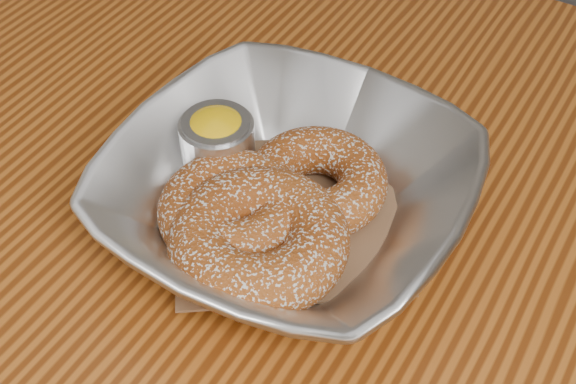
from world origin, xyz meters
The scene contains 7 objects.
table centered at (0.00, 0.00, 0.65)m, with size 1.20×0.80×0.75m.
serving_bowl centered at (-0.02, 0.05, 0.78)m, with size 0.23×0.23×0.06m, color silver.
parchment centered at (-0.02, 0.05, 0.76)m, with size 0.14×0.14×0.00m, color brown.
donut_back centered at (-0.01, 0.07, 0.78)m, with size 0.09×0.09×0.03m, color brown.
donut_front centered at (-0.02, 0.00, 0.78)m, with size 0.11×0.11×0.04m, color brown.
donut_extra centered at (-0.05, 0.02, 0.78)m, with size 0.10×0.10×0.03m, color brown.
ramekin centered at (-0.09, 0.06, 0.78)m, with size 0.05×0.05×0.05m.
Camera 1 is at (0.16, -0.26, 1.15)m, focal length 50.00 mm.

